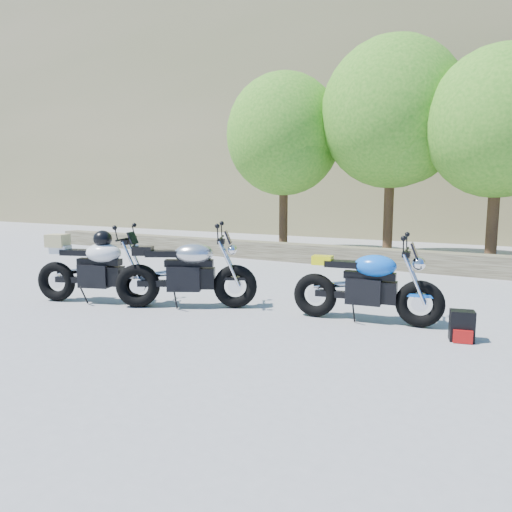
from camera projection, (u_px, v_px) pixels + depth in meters
The scene contains 9 objects.
ground at pixel (215, 306), 7.63m from camera, with size 90.00×90.00×0.00m, color gray.
stone_wall at pixel (336, 255), 12.27m from camera, with size 22.00×0.55×0.50m, color #433B2D.
tree_decid_left at pixel (286, 139), 14.44m from camera, with size 3.67×3.67×5.62m.
tree_decid_mid at pixel (395, 119), 13.04m from camera, with size 4.08×4.08×6.24m.
tree_decid_right at pixel (503, 128), 11.17m from camera, with size 3.54×3.54×5.41m.
silver_bike at pixel (187, 273), 7.47m from camera, with size 2.12×1.32×1.18m.
white_bike at pixel (96, 268), 7.79m from camera, with size 2.19×1.01×1.26m.
blue_bike at pixel (367, 286), 6.62m from camera, with size 2.17×0.69×1.09m.
backpack at pixel (462, 326), 5.77m from camera, with size 0.33×0.31×0.39m.
Camera 1 is at (4.44, -6.03, 1.82)m, focal length 32.00 mm.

